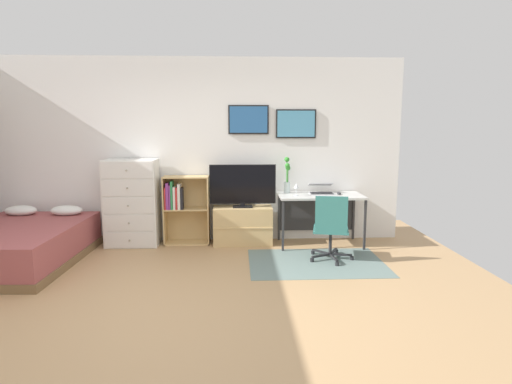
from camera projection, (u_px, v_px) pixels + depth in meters
name	position (u px, v px, depth m)	size (l,w,h in m)	color
ground_plane	(175.00, 305.00, 4.11)	(7.20, 7.20, 0.00)	tan
wall_back_with_posters	(197.00, 150.00, 6.30)	(6.12, 0.09, 2.70)	white
area_rug	(316.00, 262.00, 5.39)	(1.70, 1.20, 0.01)	slate
bed	(17.00, 245.00, 5.33)	(1.53, 2.05, 0.60)	brown
dresser	(132.00, 203.00, 6.10)	(0.74, 0.46, 1.24)	white
bookshelf	(182.00, 205.00, 6.21)	(0.65, 0.30, 1.00)	tan
tv_stand	(243.00, 225.00, 6.24)	(0.85, 0.41, 0.55)	tan
television	(243.00, 186.00, 6.13)	(0.95, 0.16, 0.62)	black
desk	(319.00, 202.00, 6.20)	(1.20, 0.64, 0.74)	silver
office_chair	(331.00, 226.00, 5.38)	(0.58, 0.57, 0.86)	#232326
laptop	(321.00, 189.00, 6.21)	(0.36, 0.39, 0.15)	#B7B7BC
computer_mouse	(339.00, 193.00, 6.11)	(0.06, 0.10, 0.03)	#262628
bamboo_vase	(287.00, 174.00, 6.22)	(0.09, 0.10, 0.53)	silver
wine_glass	(296.00, 186.00, 5.99)	(0.07, 0.07, 0.18)	silver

